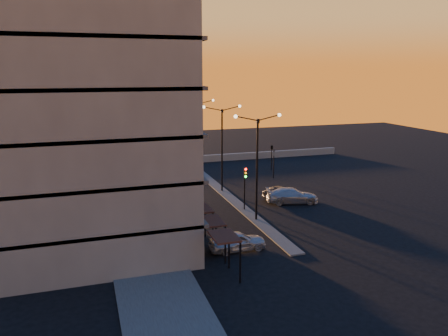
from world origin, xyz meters
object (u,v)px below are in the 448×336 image
at_px(streetlamp_mid, 222,142).
at_px(car_hatchback, 237,241).
at_px(car_sedan, 282,193).
at_px(car_wagon, 292,196).
at_px(traffic_light_main, 245,182).

height_order(streetlamp_mid, car_hatchback, streetlamp_mid).
bearing_deg(car_sedan, car_hatchback, 137.02).
bearing_deg(car_wagon, traffic_light_main, 114.04).
xyz_separation_m(car_hatchback, car_wagon, (9.29, 9.53, 0.03)).
relative_size(streetlamp_mid, car_sedan, 2.40).
bearing_deg(streetlamp_mid, car_hatchback, -103.72).
distance_m(traffic_light_main, car_hatchback, 9.64).
height_order(streetlamp_mid, car_wagon, streetlamp_mid).
bearing_deg(car_hatchback, car_sedan, -39.44).
distance_m(streetlamp_mid, traffic_light_main, 7.62).
distance_m(traffic_light_main, car_sedan, 5.95).
relative_size(car_hatchback, car_wagon, 0.81).
bearing_deg(streetlamp_mid, traffic_light_main, -90.00).
distance_m(car_hatchback, car_wagon, 13.30).
xyz_separation_m(streetlamp_mid, car_hatchback, (-3.84, -15.71, -4.87)).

